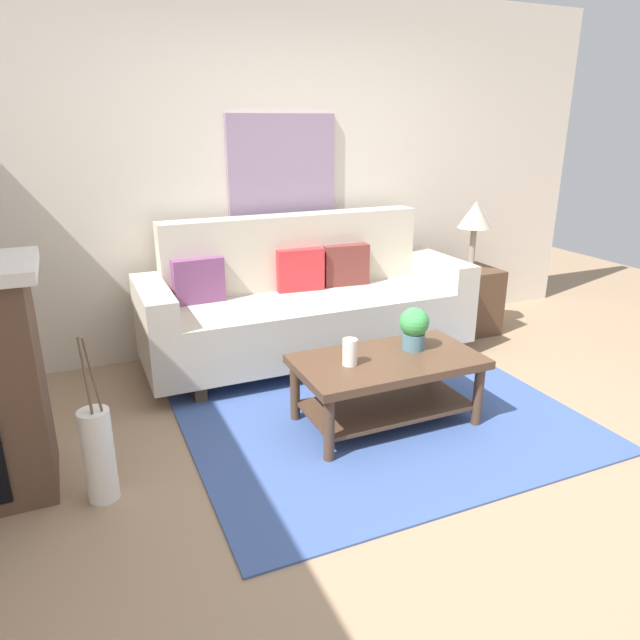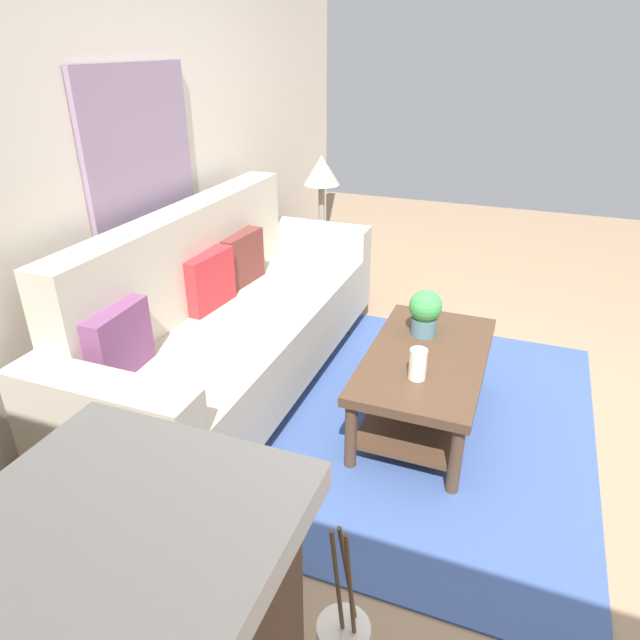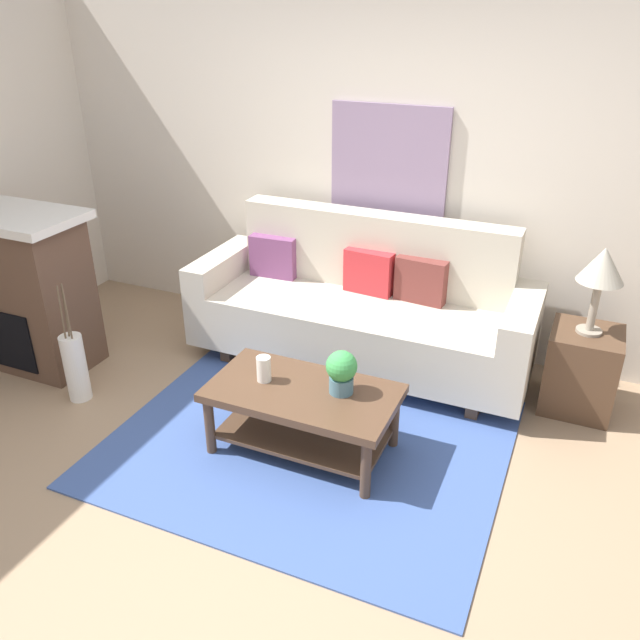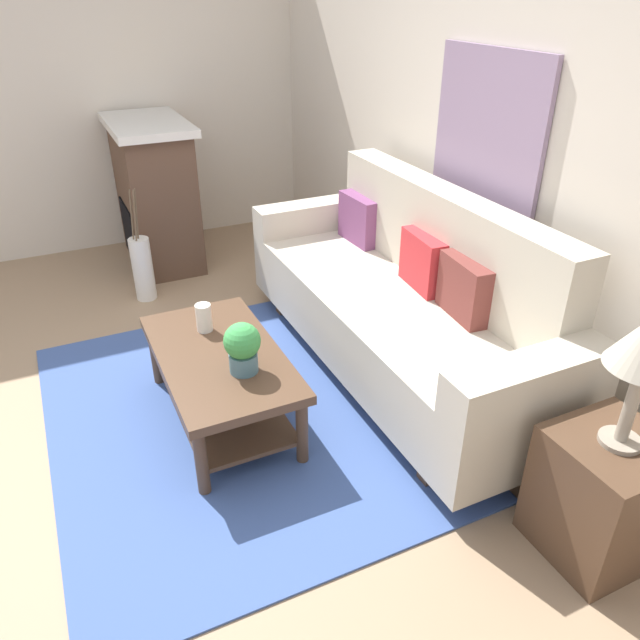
# 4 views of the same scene
# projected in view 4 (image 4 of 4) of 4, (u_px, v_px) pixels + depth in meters

# --- Properties ---
(ground_plane) EXTENTS (9.68, 9.68, 0.00)m
(ground_plane) POSITION_uv_depth(u_px,v_px,m) (146.00, 441.00, 3.16)
(ground_plane) COLOR #9E7F60
(wall_back) EXTENTS (5.68, 0.10, 2.70)m
(wall_back) POSITION_uv_depth(u_px,v_px,m) (503.00, 138.00, 3.27)
(wall_back) COLOR beige
(wall_back) RESTS_ON ground_plane
(wall_left) EXTENTS (0.10, 5.05, 2.70)m
(wall_left) POSITION_uv_depth(u_px,v_px,m) (118.00, 84.00, 4.96)
(wall_left) COLOR beige
(wall_left) RESTS_ON ground_plane
(area_rug) EXTENTS (2.34, 1.94, 0.01)m
(area_rug) POSITION_uv_depth(u_px,v_px,m) (238.00, 414.00, 3.34)
(area_rug) COLOR #3D5693
(area_rug) RESTS_ON ground_plane
(couch) EXTENTS (2.44, 0.84, 1.08)m
(couch) POSITION_uv_depth(u_px,v_px,m) (402.00, 304.00, 3.57)
(couch) COLOR beige
(couch) RESTS_ON ground_plane
(throw_pillow_plum) EXTENTS (0.37, 0.14, 0.32)m
(throw_pillow_plum) POSITION_uv_depth(u_px,v_px,m) (359.00, 219.00, 4.10)
(throw_pillow_plum) COLOR #7A4270
(throw_pillow_plum) RESTS_ON couch
(throw_pillow_crimson) EXTENTS (0.37, 0.15, 0.32)m
(throw_pillow_crimson) POSITION_uv_depth(u_px,v_px,m) (423.00, 261.00, 3.49)
(throw_pillow_crimson) COLOR red
(throw_pillow_crimson) RESTS_ON couch
(throw_pillow_maroon) EXTENTS (0.37, 0.15, 0.32)m
(throw_pillow_maroon) POSITION_uv_depth(u_px,v_px,m) (464.00, 289.00, 3.18)
(throw_pillow_maroon) COLOR brown
(throw_pillow_maroon) RESTS_ON couch
(coffee_table) EXTENTS (1.10, 0.60, 0.43)m
(coffee_table) POSITION_uv_depth(u_px,v_px,m) (220.00, 371.00, 3.16)
(coffee_table) COLOR #513826
(coffee_table) RESTS_ON ground_plane
(tabletop_vase) EXTENTS (0.09, 0.09, 0.16)m
(tabletop_vase) POSITION_uv_depth(u_px,v_px,m) (204.00, 318.00, 3.26)
(tabletop_vase) COLOR white
(tabletop_vase) RESTS_ON coffee_table
(potted_plant_tabletop) EXTENTS (0.18, 0.18, 0.26)m
(potted_plant_tabletop) POSITION_uv_depth(u_px,v_px,m) (242.00, 346.00, 2.89)
(potted_plant_tabletop) COLOR slate
(potted_plant_tabletop) RESTS_ON coffee_table
(side_table) EXTENTS (0.44, 0.44, 0.56)m
(side_table) POSITION_uv_depth(u_px,v_px,m) (602.00, 496.00, 2.45)
(side_table) COLOR #513826
(side_table) RESTS_ON ground_plane
(fireplace) EXTENTS (1.02, 0.58, 1.16)m
(fireplace) POSITION_uv_depth(u_px,v_px,m) (156.00, 193.00, 4.90)
(fireplace) COLOR brown
(fireplace) RESTS_ON ground_plane
(floor_vase) EXTENTS (0.15, 0.15, 0.48)m
(floor_vase) POSITION_uv_depth(u_px,v_px,m) (143.00, 269.00, 4.45)
(floor_vase) COLOR white
(floor_vase) RESTS_ON ground_plane
(floor_vase_branch_a) EXTENTS (0.05, 0.05, 0.36)m
(floor_vase_branch_a) POSITION_uv_depth(u_px,v_px,m) (135.00, 216.00, 4.23)
(floor_vase_branch_a) COLOR brown
(floor_vase_branch_a) RESTS_ON floor_vase
(floor_vase_branch_b) EXTENTS (0.03, 0.04, 0.36)m
(floor_vase_branch_b) POSITION_uv_depth(u_px,v_px,m) (136.00, 214.00, 4.26)
(floor_vase_branch_b) COLOR brown
(floor_vase_branch_b) RESTS_ON floor_vase
(floor_vase_branch_c) EXTENTS (0.03, 0.04, 0.36)m
(floor_vase_branch_c) POSITION_uv_depth(u_px,v_px,m) (131.00, 215.00, 4.25)
(floor_vase_branch_c) COLOR brown
(floor_vase_branch_c) RESTS_ON floor_vase
(framed_painting) EXTENTS (0.87, 0.03, 0.79)m
(framed_painting) POSITION_uv_depth(u_px,v_px,m) (488.00, 127.00, 3.26)
(framed_painting) COLOR gray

